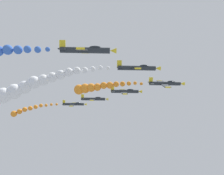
{
  "coord_description": "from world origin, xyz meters",
  "views": [
    {
      "loc": [
        67.55,
        -2.94,
        51.57
      ],
      "look_at": [
        0.0,
        0.0,
        68.62
      ],
      "focal_mm": 36.39,
      "sensor_mm": 36.0,
      "label": 1
    }
  ],
  "objects_px": {
    "airplane_left_inner": "(125,91)",
    "airplane_trailing": "(74,104)",
    "airplane_left_outer": "(94,99)",
    "airplane_right_outer": "(86,50)",
    "airplane_right_inner": "(137,68)",
    "airplane_lead": "(165,83)"
  },
  "relations": [
    {
      "from": "airplane_left_outer",
      "to": "airplane_right_outer",
      "type": "bearing_deg",
      "value": 0.26
    },
    {
      "from": "airplane_lead",
      "to": "airplane_left_inner",
      "type": "relative_size",
      "value": 1.0
    },
    {
      "from": "airplane_left_inner",
      "to": "airplane_trailing",
      "type": "bearing_deg",
      "value": -141.31
    },
    {
      "from": "airplane_lead",
      "to": "airplane_right_outer",
      "type": "bearing_deg",
      "value": -41.76
    },
    {
      "from": "airplane_left_inner",
      "to": "airplane_trailing",
      "type": "xyz_separation_m",
      "value": [
        -24.79,
        -19.86,
        -0.09
      ]
    },
    {
      "from": "airplane_left_inner",
      "to": "airplane_right_outer",
      "type": "height_order",
      "value": "airplane_left_inner"
    },
    {
      "from": "airplane_left_inner",
      "to": "airplane_right_outer",
      "type": "bearing_deg",
      "value": -17.26
    },
    {
      "from": "airplane_right_outer",
      "to": "airplane_trailing",
      "type": "relative_size",
      "value": 1.0
    },
    {
      "from": "airplane_left_outer",
      "to": "airplane_right_outer",
      "type": "distance_m",
      "value": 46.34
    },
    {
      "from": "airplane_lead",
      "to": "airplane_right_inner",
      "type": "bearing_deg",
      "value": -40.59
    },
    {
      "from": "airplane_right_inner",
      "to": "airplane_right_outer",
      "type": "xyz_separation_m",
      "value": [
        12.13,
        -11.25,
        -0.94
      ]
    },
    {
      "from": "airplane_left_outer",
      "to": "airplane_right_outer",
      "type": "xyz_separation_m",
      "value": [
        46.34,
        0.21,
        -0.16
      ]
    },
    {
      "from": "airplane_trailing",
      "to": "airplane_right_outer",
      "type": "bearing_deg",
      "value": 8.91
    },
    {
      "from": "airplane_lead",
      "to": "airplane_trailing",
      "type": "xyz_separation_m",
      "value": [
        -35.29,
        -30.38,
        -0.08
      ]
    },
    {
      "from": "airplane_right_inner",
      "to": "airplane_trailing",
      "type": "distance_m",
      "value": 51.11
    },
    {
      "from": "airplane_right_outer",
      "to": "airplane_trailing",
      "type": "xyz_separation_m",
      "value": [
        -58.95,
        -9.24,
        0.31
      ]
    },
    {
      "from": "airplane_left_outer",
      "to": "airplane_right_outer",
      "type": "relative_size",
      "value": 1.0
    },
    {
      "from": "airplane_left_inner",
      "to": "airplane_right_inner",
      "type": "height_order",
      "value": "airplane_right_inner"
    },
    {
      "from": "airplane_right_inner",
      "to": "airplane_lead",
      "type": "bearing_deg",
      "value": 139.41
    },
    {
      "from": "airplane_right_outer",
      "to": "airplane_left_inner",
      "type": "bearing_deg",
      "value": 162.74
    },
    {
      "from": "airplane_right_inner",
      "to": "airplane_right_outer",
      "type": "height_order",
      "value": "airplane_right_inner"
    },
    {
      "from": "airplane_right_outer",
      "to": "airplane_trailing",
      "type": "height_order",
      "value": "airplane_trailing"
    }
  ]
}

